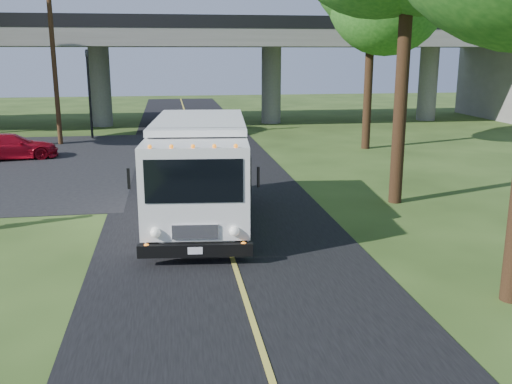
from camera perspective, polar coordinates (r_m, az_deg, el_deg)
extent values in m
plane|color=#2C4217|center=(10.55, 0.33, -14.86)|extent=(120.00, 120.00, 0.00)
cube|color=black|center=(19.84, -4.24, -0.95)|extent=(7.00, 90.00, 0.02)
cube|color=gold|center=(19.84, -4.24, -0.90)|extent=(0.12, 90.00, 0.01)
cube|color=slate|center=(41.17, -6.97, 15.05)|extent=(50.00, 9.00, 1.20)
cube|color=black|center=(36.81, -6.77, 16.61)|extent=(50.00, 0.25, 0.80)
cube|color=black|center=(45.59, -7.21, 16.05)|extent=(50.00, 0.25, 0.80)
cylinder|color=slate|center=(41.45, -15.28, 10.10)|extent=(1.40, 1.40, 5.40)
cylinder|color=slate|center=(41.87, 1.53, 10.60)|extent=(1.40, 1.40, 5.40)
cylinder|color=slate|center=(45.57, 16.80, 10.29)|extent=(1.40, 1.40, 5.40)
cylinder|color=black|center=(35.51, -16.31, 9.32)|extent=(0.14, 0.14, 5.20)
imported|color=black|center=(35.43, -16.53, 12.54)|extent=(0.18, 0.22, 1.10)
cylinder|color=#472D19|center=(33.68, -19.55, 12.11)|extent=(0.26, 0.26, 9.00)
cylinder|color=#382314|center=(19.73, 14.34, 9.89)|extent=(0.44, 0.44, 7.70)
cylinder|color=#382314|center=(31.01, 11.15, 10.37)|extent=(0.44, 0.44, 6.65)
cube|color=white|center=(17.87, -5.56, 3.44)|extent=(3.11, 5.11, 2.50)
cube|color=white|center=(14.53, -6.03, 0.57)|extent=(2.84, 2.24, 2.27)
cube|color=black|center=(13.50, -6.24, 1.11)|extent=(2.33, 0.31, 1.05)
cube|color=black|center=(13.87, -6.08, -5.80)|extent=(2.78, 0.46, 0.31)
cube|color=white|center=(17.78, -5.50, -1.65)|extent=(3.25, 6.65, 0.20)
cylinder|color=black|center=(15.17, -10.15, -3.89)|extent=(0.40, 1.02, 1.00)
cylinder|color=black|center=(15.07, -1.56, -3.80)|extent=(0.40, 1.02, 1.00)
cylinder|color=black|center=(19.64, -8.62, 0.24)|extent=(0.40, 1.02, 1.00)
cylinder|color=black|center=(19.56, -2.01, 0.34)|extent=(0.40, 1.02, 1.00)
imported|color=#9F0919|center=(30.04, -23.25, 4.21)|extent=(4.49, 2.46, 1.23)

